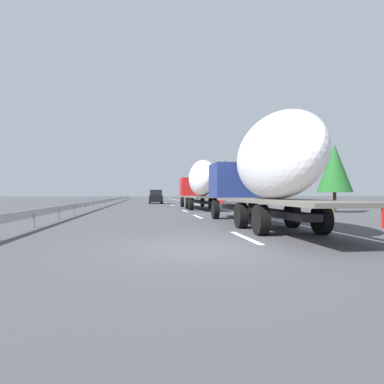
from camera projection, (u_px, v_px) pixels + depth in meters
ground_plane at (155, 204)px, 48.35m from camera, size 260.00×260.00×0.00m
lane_stripe_0 at (245, 237)px, 10.95m from camera, size 3.20×0.20×0.01m
lane_stripe_1 at (198, 217)px, 20.93m from camera, size 3.20×0.20×0.01m
lane_stripe_2 at (185, 211)px, 27.79m from camera, size 3.20×0.20×0.01m
lane_stripe_3 at (172, 205)px, 40.90m from camera, size 3.20×0.20×0.01m
lane_stripe_4 at (167, 203)px, 51.91m from camera, size 3.20×0.20×0.01m
lane_stripe_5 at (165, 202)px, 56.48m from camera, size 3.20×0.20×0.01m
lane_stripe_6 at (162, 201)px, 66.47m from camera, size 3.20×0.20×0.01m
lane_stripe_7 at (159, 200)px, 78.60m from camera, size 3.20×0.20×0.01m
lane_stripe_8 at (158, 199)px, 85.76m from camera, size 3.20×0.20×0.01m
edge_line_right at (189, 202)px, 54.05m from camera, size 110.00×0.20×0.01m
truck_lead at (200, 182)px, 31.41m from camera, size 13.23×2.55×4.37m
truck_trailing at (265, 167)px, 14.34m from camera, size 14.27×2.55×4.50m
car_black_suv at (156, 197)px, 48.06m from camera, size 4.36×1.88×1.95m
car_red_compact at (154, 196)px, 58.43m from camera, size 4.39×1.74×1.91m
road_sign at (203, 187)px, 48.16m from camera, size 0.10×0.90×3.41m
tree_0 at (248, 173)px, 41.49m from camera, size 2.51×2.51×5.96m
tree_1 at (188, 185)px, 90.33m from camera, size 2.56×2.56×5.60m
tree_2 at (335, 168)px, 25.70m from camera, size 2.60×2.60×5.18m
tree_3 at (198, 183)px, 91.55m from camera, size 2.88×2.88×6.59m
tree_4 at (225, 176)px, 53.00m from camera, size 3.05×3.05×6.81m
guardrail_median at (114, 199)px, 50.51m from camera, size 94.00×0.10×0.76m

